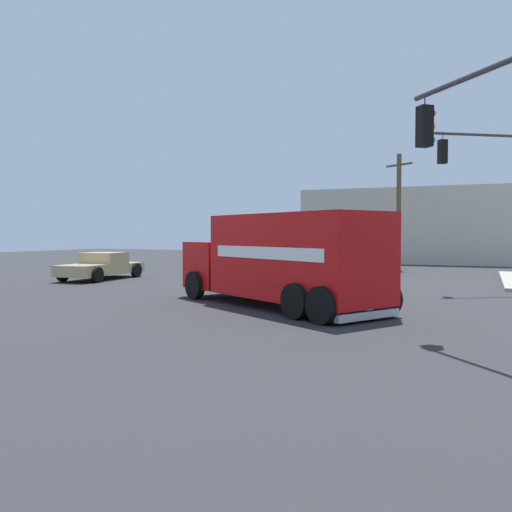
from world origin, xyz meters
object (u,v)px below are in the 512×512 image
at_px(delivery_truck, 282,259).
at_px(pickup_tan, 102,265).
at_px(traffic_light_primary, 503,184).
at_px(utility_pole, 399,210).

xyz_separation_m(delivery_truck, pickup_tan, (-12.22, 6.12, -0.81)).
relative_size(traffic_light_primary, utility_pole, 0.86).
bearing_deg(delivery_truck, pickup_tan, 153.40).
bearing_deg(traffic_light_primary, utility_pole, 116.69).
height_order(pickup_tan, utility_pole, utility_pole).
height_order(traffic_light_primary, utility_pole, utility_pole).
distance_m(traffic_light_primary, utility_pole, 13.04).
bearing_deg(utility_pole, pickup_tan, -133.45).
distance_m(delivery_truck, traffic_light_primary, 10.85).
relative_size(delivery_truck, pickup_tan, 1.57).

